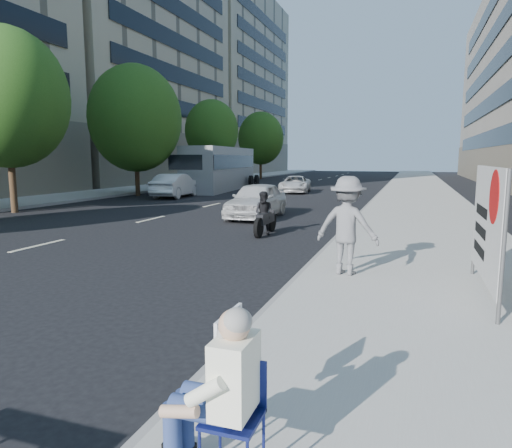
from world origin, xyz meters
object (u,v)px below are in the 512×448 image
at_px(jogger, 347,226).
at_px(white_sedan_mid, 176,185).
at_px(bus, 221,169).
at_px(white_sedan_far, 295,184).
at_px(white_sedan_near, 257,200).
at_px(motorcycle, 265,216).
at_px(seated_protester, 220,381).
at_px(protest_banner, 487,223).

bearing_deg(jogger, white_sedan_mid, -41.98).
height_order(white_sedan_mid, bus, bus).
bearing_deg(bus, white_sedan_far, -18.20).
bearing_deg(white_sedan_near, motorcycle, -68.53).
distance_m(seated_protester, white_sedan_near, 15.89).
height_order(seated_protester, jogger, jogger).
relative_size(jogger, white_sedan_mid, 0.44).
xyz_separation_m(jogger, white_sedan_near, (-4.94, 8.82, -0.40)).
bearing_deg(motorcycle, protest_banner, -43.01).
distance_m(jogger, protest_banner, 2.54).
height_order(seated_protester, motorcycle, seated_protester).
height_order(jogger, bus, bus).
distance_m(white_sedan_near, white_sedan_mid, 11.31).
distance_m(protest_banner, white_sedan_far, 25.35).
relative_size(jogger, bus, 0.16).
relative_size(white_sedan_near, white_sedan_mid, 0.96).
relative_size(white_sedan_near, motorcycle, 2.13).
bearing_deg(seated_protester, protest_banner, 66.01).
bearing_deg(seated_protester, jogger, 89.39).
bearing_deg(white_sedan_far, protest_banner, -76.47).
bearing_deg(jogger, seated_protester, 99.31).
relative_size(protest_banner, white_sedan_near, 0.70).
bearing_deg(bus, white_sedan_mid, -95.86).
xyz_separation_m(white_sedan_near, bus, (-8.21, 15.40, 0.89)).
height_order(jogger, white_sedan_near, jogger).
bearing_deg(white_sedan_near, white_sedan_mid, 135.11).
xyz_separation_m(white_sedan_near, white_sedan_far, (-1.86, 14.07, -0.14)).
height_order(white_sedan_near, motorcycle, white_sedan_near).
xyz_separation_m(motorcycle, bus, (-9.86, 19.41, 1.00)).
distance_m(motorcycle, bus, 21.80).
relative_size(seated_protester, motorcycle, 0.64).
height_order(protest_banner, white_sedan_far, protest_banner).
distance_m(seated_protester, motorcycle, 11.57).
xyz_separation_m(jogger, white_sedan_far, (-6.80, 22.90, -0.54)).
relative_size(white_sedan_near, white_sedan_far, 1.00).
bearing_deg(protest_banner, motorcycle, 136.07).
distance_m(seated_protester, white_sedan_far, 29.96).
bearing_deg(motorcycle, seated_protester, -72.89).
xyz_separation_m(jogger, motorcycle, (-3.29, 4.81, -0.51)).
relative_size(white_sedan_far, motorcycle, 2.12).
distance_m(protest_banner, bus, 29.39).
height_order(jogger, motorcycle, jogger).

